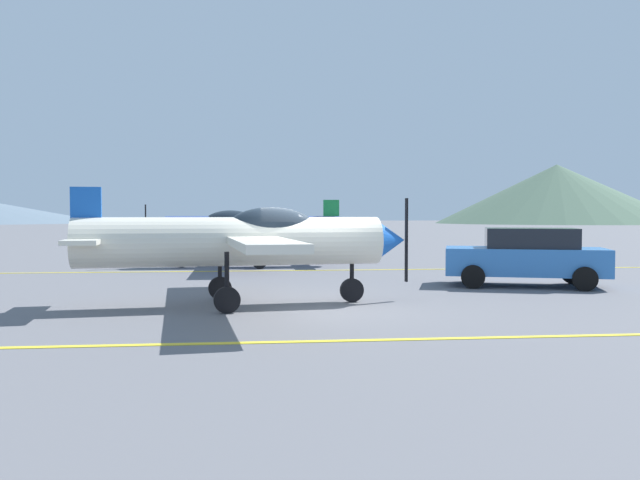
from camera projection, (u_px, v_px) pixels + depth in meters
ground_plane at (317, 305)px, 14.08m from camera, size 400.00×400.00×0.00m
apron_line_near at (343, 341)px, 10.10m from camera, size 80.00×0.16×0.01m
apron_line_far at (292, 271)px, 22.79m from camera, size 80.00×0.16×0.01m
airplane_near at (245, 240)px, 14.03m from camera, size 7.49×8.60×2.57m
airplane_mid at (246, 229)px, 24.48m from camera, size 7.41×8.55×2.57m
car_sedan at (526, 256)px, 17.84m from camera, size 4.65×3.04×1.62m
hill_centerleft at (556, 194)px, 147.59m from camera, size 55.24×55.24×13.55m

